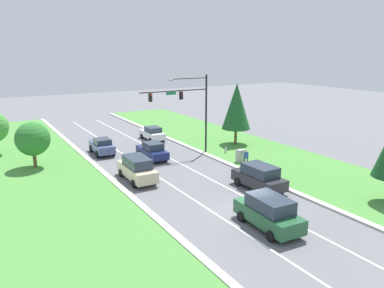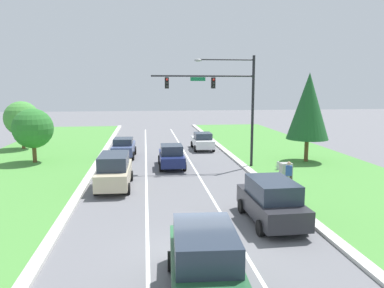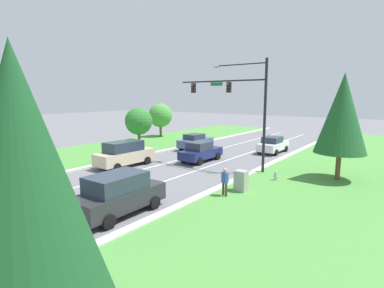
{
  "view_description": "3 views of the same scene",
  "coord_description": "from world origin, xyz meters",
  "px_view_note": "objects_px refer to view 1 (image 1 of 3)",
  "views": [
    {
      "loc": [
        -15.15,
        -18.22,
        10.72
      ],
      "look_at": [
        2.7,
        11.85,
        2.01
      ],
      "focal_mm": 35.0,
      "sensor_mm": 36.0,
      "label": 1
    },
    {
      "loc": [
        -1.79,
        -12.46,
        6.18
      ],
      "look_at": [
        1.08,
        10.4,
        2.56
      ],
      "focal_mm": 35.0,
      "sensor_mm": 36.0,
      "label": 2
    },
    {
      "loc": [
        14.95,
        -5.77,
        5.68
      ],
      "look_at": [
        1.18,
        12.76,
        1.99
      ],
      "focal_mm": 28.0,
      "sensor_mm": 36.0,
      "label": 3
    }
  ],
  "objects_px": {
    "pedestrian": "(246,157)",
    "slate_blue_sedan": "(102,146)",
    "champagne_suv": "(137,168)",
    "conifer_near_right_tree": "(236,106)",
    "forest_suv": "(269,212)",
    "oak_near_left_tree": "(33,139)",
    "white_sedan": "(153,133)",
    "traffic_signal_mast": "(189,103)",
    "fire_hydrant": "(226,150)",
    "charcoal_suv": "(259,177)",
    "utility_cabinet": "(240,156)",
    "navy_sedan": "(152,151)"
  },
  "relations": [
    {
      "from": "utility_cabinet",
      "to": "oak_near_left_tree",
      "type": "bearing_deg",
      "value": 154.3
    },
    {
      "from": "traffic_signal_mast",
      "to": "forest_suv",
      "type": "distance_m",
      "value": 18.15
    },
    {
      "from": "charcoal_suv",
      "to": "utility_cabinet",
      "type": "relative_size",
      "value": 3.55
    },
    {
      "from": "charcoal_suv",
      "to": "conifer_near_right_tree",
      "type": "bearing_deg",
      "value": 59.12
    },
    {
      "from": "slate_blue_sedan",
      "to": "conifer_near_right_tree",
      "type": "distance_m",
      "value": 15.76
    },
    {
      "from": "champagne_suv",
      "to": "white_sedan",
      "type": "distance_m",
      "value": 14.93
    },
    {
      "from": "forest_suv",
      "to": "white_sedan",
      "type": "relative_size",
      "value": 1.13
    },
    {
      "from": "traffic_signal_mast",
      "to": "champagne_suv",
      "type": "height_order",
      "value": "traffic_signal_mast"
    },
    {
      "from": "pedestrian",
      "to": "slate_blue_sedan",
      "type": "bearing_deg",
      "value": -27.0
    },
    {
      "from": "slate_blue_sedan",
      "to": "champagne_suv",
      "type": "xyz_separation_m",
      "value": [
        -0.03,
        -9.76,
        0.18
      ]
    },
    {
      "from": "navy_sedan",
      "to": "oak_near_left_tree",
      "type": "relative_size",
      "value": 1.02
    },
    {
      "from": "white_sedan",
      "to": "utility_cabinet",
      "type": "distance_m",
      "value": 13.71
    },
    {
      "from": "white_sedan",
      "to": "charcoal_suv",
      "type": "bearing_deg",
      "value": -89.28
    },
    {
      "from": "champagne_suv",
      "to": "oak_near_left_tree",
      "type": "height_order",
      "value": "oak_near_left_tree"
    },
    {
      "from": "forest_suv",
      "to": "navy_sedan",
      "type": "distance_m",
      "value": 17.66
    },
    {
      "from": "forest_suv",
      "to": "oak_near_left_tree",
      "type": "distance_m",
      "value": 23.14
    },
    {
      "from": "white_sedan",
      "to": "conifer_near_right_tree",
      "type": "xyz_separation_m",
      "value": [
        7.41,
        -7.13,
        3.72
      ]
    },
    {
      "from": "conifer_near_right_tree",
      "to": "oak_near_left_tree",
      "type": "height_order",
      "value": "conifer_near_right_tree"
    },
    {
      "from": "charcoal_suv",
      "to": "white_sedan",
      "type": "bearing_deg",
      "value": 89.29
    },
    {
      "from": "traffic_signal_mast",
      "to": "fire_hydrant",
      "type": "distance_m",
      "value": 6.55
    },
    {
      "from": "white_sedan",
      "to": "navy_sedan",
      "type": "height_order",
      "value": "navy_sedan"
    },
    {
      "from": "pedestrian",
      "to": "conifer_near_right_tree",
      "type": "xyz_separation_m",
      "value": [
        4.44,
        7.5,
        3.61
      ]
    },
    {
      "from": "champagne_suv",
      "to": "fire_hydrant",
      "type": "relative_size",
      "value": 7.26
    },
    {
      "from": "utility_cabinet",
      "to": "charcoal_suv",
      "type": "bearing_deg",
      "value": -116.12
    },
    {
      "from": "white_sedan",
      "to": "fire_hydrant",
      "type": "relative_size",
      "value": 6.21
    },
    {
      "from": "slate_blue_sedan",
      "to": "utility_cabinet",
      "type": "distance_m",
      "value": 14.73
    },
    {
      "from": "conifer_near_right_tree",
      "to": "oak_near_left_tree",
      "type": "bearing_deg",
      "value": 173.89
    },
    {
      "from": "white_sedan",
      "to": "utility_cabinet",
      "type": "height_order",
      "value": "white_sedan"
    },
    {
      "from": "utility_cabinet",
      "to": "navy_sedan",
      "type": "bearing_deg",
      "value": 140.76
    },
    {
      "from": "traffic_signal_mast",
      "to": "utility_cabinet",
      "type": "distance_m",
      "value": 7.58
    },
    {
      "from": "white_sedan",
      "to": "forest_suv",
      "type": "bearing_deg",
      "value": -98.19
    },
    {
      "from": "charcoal_suv",
      "to": "champagne_suv",
      "type": "distance_m",
      "value": 10.22
    },
    {
      "from": "slate_blue_sedan",
      "to": "fire_hydrant",
      "type": "height_order",
      "value": "slate_blue_sedan"
    },
    {
      "from": "charcoal_suv",
      "to": "fire_hydrant",
      "type": "height_order",
      "value": "charcoal_suv"
    },
    {
      "from": "champagne_suv",
      "to": "utility_cabinet",
      "type": "bearing_deg",
      "value": -0.72
    },
    {
      "from": "navy_sedan",
      "to": "pedestrian",
      "type": "xyz_separation_m",
      "value": [
        6.54,
        -6.95,
        0.07
      ]
    },
    {
      "from": "slate_blue_sedan",
      "to": "fire_hydrant",
      "type": "bearing_deg",
      "value": -27.59
    },
    {
      "from": "champagne_suv",
      "to": "navy_sedan",
      "type": "xyz_separation_m",
      "value": [
        3.86,
        5.27,
        -0.19
      ]
    },
    {
      "from": "utility_cabinet",
      "to": "pedestrian",
      "type": "relative_size",
      "value": 0.78
    },
    {
      "from": "champagne_suv",
      "to": "white_sedan",
      "type": "bearing_deg",
      "value": 61.32
    },
    {
      "from": "navy_sedan",
      "to": "fire_hydrant",
      "type": "bearing_deg",
      "value": -14.84
    },
    {
      "from": "champagne_suv",
      "to": "pedestrian",
      "type": "xyz_separation_m",
      "value": [
        10.4,
        -1.68,
        -0.12
      ]
    },
    {
      "from": "charcoal_suv",
      "to": "oak_near_left_tree",
      "type": "bearing_deg",
      "value": 132.83
    },
    {
      "from": "slate_blue_sedan",
      "to": "fire_hydrant",
      "type": "distance_m",
      "value": 13.25
    },
    {
      "from": "conifer_near_right_tree",
      "to": "champagne_suv",
      "type": "bearing_deg",
      "value": -158.59
    },
    {
      "from": "forest_suv",
      "to": "navy_sedan",
      "type": "xyz_separation_m",
      "value": [
        0.27,
        17.66,
        -0.18
      ]
    },
    {
      "from": "champagne_suv",
      "to": "pedestrian",
      "type": "bearing_deg",
      "value": -8.01
    },
    {
      "from": "champagne_suv",
      "to": "conifer_near_right_tree",
      "type": "height_order",
      "value": "conifer_near_right_tree"
    },
    {
      "from": "navy_sedan",
      "to": "utility_cabinet",
      "type": "distance_m",
      "value": 8.89
    },
    {
      "from": "pedestrian",
      "to": "fire_hydrant",
      "type": "relative_size",
      "value": 2.41
    }
  ]
}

